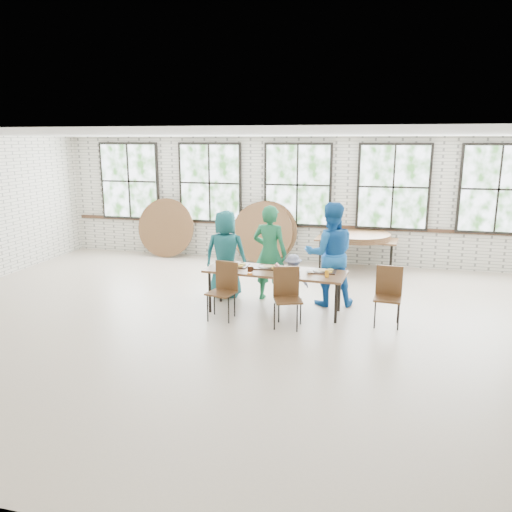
{
  "coord_description": "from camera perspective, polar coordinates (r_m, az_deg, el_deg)",
  "views": [
    {
      "loc": [
        1.96,
        -7.37,
        2.92
      ],
      "look_at": [
        0.0,
        0.4,
        1.05
      ],
      "focal_mm": 35.0,
      "sensor_mm": 36.0,
      "label": 1
    }
  ],
  "objects": [
    {
      "name": "round_tops_leaning",
      "position": [
        12.3,
        -2.94,
        2.89
      ],
      "size": [
        4.11,
        0.46,
        1.49
      ],
      "color": "brown",
      "rests_on": "ground"
    },
    {
      "name": "toddler",
      "position": [
        9.19,
        4.24,
        -2.52
      ],
      "size": [
        0.61,
        0.39,
        0.89
      ],
      "primitive_type": "imported",
      "rotation": [
        0.0,
        0.0,
        3.03
      ],
      "color": "#161644",
      "rests_on": "ground"
    },
    {
      "name": "storage_table",
      "position": [
        11.5,
        11.39,
        1.68
      ],
      "size": [
        1.85,
        0.88,
        0.74
      ],
      "rotation": [
        0.0,
        0.0,
        -0.07
      ],
      "color": "brown",
      "rests_on": "ground"
    },
    {
      "name": "chair_spare",
      "position": [
        8.3,
        14.88,
        -3.84
      ],
      "size": [
        0.45,
        0.43,
        0.95
      ],
      "rotation": [
        0.0,
        0.0,
        -0.07
      ],
      "color": "#52341B",
      "rests_on": "ground"
    },
    {
      "name": "adult_green",
      "position": [
        9.16,
        1.58,
        0.33
      ],
      "size": [
        0.7,
        0.5,
        1.78
      ],
      "primitive_type": "imported",
      "rotation": [
        0.0,
        0.0,
        3.02
      ],
      "color": "#1C6941",
      "rests_on": "ground"
    },
    {
      "name": "round_tops_stacked",
      "position": [
        11.48,
        11.42,
        2.26
      ],
      "size": [
        1.5,
        1.5,
        0.13
      ],
      "color": "brown",
      "rests_on": "storage_table"
    },
    {
      "name": "dining_table",
      "position": [
        8.55,
        2.17,
        -2.0
      ],
      "size": [
        2.45,
        0.98,
        0.74
      ],
      "rotation": [
        0.0,
        0.0,
        -0.08
      ],
      "color": "brown",
      "rests_on": "ground"
    },
    {
      "name": "tabletop_clutter",
      "position": [
        8.49,
        2.91,
        -1.58
      ],
      "size": [
        1.99,
        0.64,
        0.11
      ],
      "color": "black",
      "rests_on": "dining_table"
    },
    {
      "name": "chair_near_right",
      "position": [
        7.98,
        3.56,
        -4.1
      ],
      "size": [
        0.53,
        0.52,
        0.95
      ],
      "rotation": [
        0.0,
        0.0,
        0.35
      ],
      "color": "#52341B",
      "rests_on": "ground"
    },
    {
      "name": "adult_teal",
      "position": [
        9.39,
        -3.48,
        0.24
      ],
      "size": [
        0.84,
        0.57,
        1.65
      ],
      "primitive_type": "imported",
      "rotation": [
        0.0,
        0.0,
        3.2
      ],
      "color": "#1A6164",
      "rests_on": "ground"
    },
    {
      "name": "adult_blue",
      "position": [
        8.99,
        8.45,
        0.22
      ],
      "size": [
        1.05,
        0.9,
        1.86
      ],
      "primitive_type": "imported",
      "rotation": [
        0.0,
        0.0,
        3.38
      ],
      "color": "#185CAC",
      "rests_on": "ground"
    },
    {
      "name": "room",
      "position": [
        12.01,
        4.76,
        7.88
      ],
      "size": [
        12.0,
        12.0,
        12.0
      ],
      "color": "#B2A18E",
      "rests_on": "ground"
    },
    {
      "name": "chair_near_left",
      "position": [
        8.32,
        -3.68,
        -3.37
      ],
      "size": [
        0.5,
        0.49,
        0.95
      ],
      "rotation": [
        0.0,
        0.0,
        -0.23
      ],
      "color": "#52341B",
      "rests_on": "ground"
    }
  ]
}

